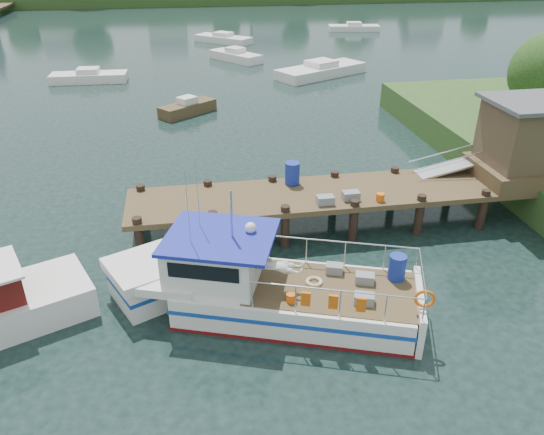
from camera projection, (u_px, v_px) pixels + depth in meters
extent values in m
plane|color=#172A27|center=(291.00, 227.00, 20.16)|extent=(160.00, 160.00, 0.00)
cylinder|color=#332114|center=(539.00, 121.00, 26.77)|extent=(0.50, 0.50, 3.05)
cube|color=#4D3C24|center=(344.00, 193.00, 19.85)|extent=(16.00, 3.00, 0.20)
cylinder|color=black|center=(140.00, 242.00, 17.90)|extent=(0.32, 0.32, 1.90)
cylinder|color=black|center=(143.00, 208.00, 20.16)|extent=(0.32, 0.32, 1.90)
cylinder|color=black|center=(214.00, 236.00, 18.27)|extent=(0.32, 0.32, 1.90)
cylinder|color=black|center=(209.00, 203.00, 20.53)|extent=(0.32, 0.32, 1.90)
cylinder|color=black|center=(285.00, 230.00, 18.65)|extent=(0.32, 0.32, 1.90)
cylinder|color=black|center=(272.00, 198.00, 20.91)|extent=(0.32, 0.32, 1.90)
cylinder|color=black|center=(353.00, 224.00, 19.03)|extent=(0.32, 0.32, 1.90)
cylinder|color=black|center=(334.00, 194.00, 21.29)|extent=(0.32, 0.32, 1.90)
cylinder|color=black|center=(419.00, 219.00, 19.40)|extent=(0.32, 0.32, 1.90)
cylinder|color=black|center=(393.00, 189.00, 21.66)|extent=(0.32, 0.32, 1.90)
cylinder|color=black|center=(482.00, 213.00, 19.78)|extent=(0.32, 0.32, 1.90)
cylinder|color=black|center=(450.00, 185.00, 22.04)|extent=(0.32, 0.32, 1.90)
cylinder|color=black|center=(543.00, 208.00, 20.16)|extent=(0.32, 0.32, 1.90)
cylinder|color=black|center=(505.00, 181.00, 22.42)|extent=(0.32, 0.32, 1.90)
cube|color=#4D3C24|center=(517.00, 170.00, 20.72)|extent=(3.20, 3.00, 0.60)
cube|color=#4A3B29|center=(525.00, 136.00, 20.06)|extent=(2.60, 2.60, 2.40)
cube|color=#47474C|center=(533.00, 102.00, 19.45)|extent=(3.00, 3.00, 0.15)
cube|color=#A5A8AD|center=(451.00, 167.00, 21.18)|extent=(3.34, 0.90, 0.79)
cylinder|color=silver|center=(458.00, 159.00, 20.59)|extent=(3.34, 0.05, 0.76)
cylinder|color=silver|center=(449.00, 151.00, 21.29)|extent=(3.34, 0.05, 0.76)
cube|color=slate|center=(325.00, 200.00, 18.71)|extent=(0.60, 0.40, 0.30)
cube|color=slate|center=(351.00, 195.00, 19.03)|extent=(0.60, 0.40, 0.30)
cylinder|color=#D8570C|center=(380.00, 197.00, 18.93)|extent=(0.30, 0.30, 0.28)
cylinder|color=navy|center=(292.00, 173.00, 20.11)|extent=(0.56, 0.56, 0.85)
cube|color=silver|center=(294.00, 300.00, 15.31)|extent=(7.16, 4.74, 1.02)
cube|color=silver|center=(149.00, 284.00, 15.98)|extent=(2.51, 2.51, 1.02)
cube|color=silver|center=(146.00, 267.00, 15.67)|extent=(2.78, 2.72, 0.31)
cube|color=silver|center=(175.00, 270.00, 15.55)|extent=(2.52, 2.98, 0.27)
cube|color=#133D99|center=(294.00, 296.00, 15.25)|extent=(7.26, 4.81, 0.12)
cube|color=#133D99|center=(148.00, 281.00, 15.92)|extent=(2.55, 2.55, 0.12)
cube|color=#600D0F|center=(294.00, 313.00, 15.53)|extent=(7.25, 4.79, 0.12)
cube|color=#4D3C24|center=(332.00, 289.00, 14.91)|extent=(5.32, 3.87, 0.04)
cube|color=silver|center=(418.00, 310.00, 14.75)|extent=(1.06, 2.57, 1.20)
cube|color=silver|center=(215.00, 258.00, 15.10)|extent=(3.11, 3.01, 1.33)
cube|color=black|center=(203.00, 273.00, 13.97)|extent=(1.85, 0.69, 0.44)
cube|color=black|center=(225.00, 230.00, 15.99)|extent=(1.85, 0.69, 0.44)
cube|color=black|center=(172.00, 246.00, 15.17)|extent=(0.57, 1.52, 0.44)
cube|color=#1923A0|center=(220.00, 237.00, 14.74)|extent=(3.71, 3.44, 0.11)
cylinder|color=silver|center=(231.00, 214.00, 14.34)|extent=(0.09, 0.09, 1.42)
cylinder|color=silver|center=(188.00, 207.00, 13.94)|extent=(0.03, 0.03, 2.13)
cylinder|color=silver|center=(197.00, 192.00, 14.71)|extent=(0.03, 0.03, 2.13)
sphere|color=silver|center=(251.00, 228.00, 14.85)|extent=(0.41, 0.41, 0.32)
cylinder|color=silver|center=(336.00, 290.00, 13.43)|extent=(4.19, 1.53, 0.04)
cylinder|color=silver|center=(341.00, 242.00, 15.56)|extent=(4.19, 1.53, 0.04)
cylinder|color=silver|center=(423.00, 272.00, 14.16)|extent=(0.86, 2.31, 0.04)
cylinder|color=silver|center=(252.00, 295.00, 13.95)|extent=(0.05, 0.05, 0.84)
cylinder|color=silver|center=(269.00, 247.00, 16.08)|extent=(0.05, 0.05, 0.84)
cylinder|color=silver|center=(296.00, 300.00, 13.78)|extent=(0.05, 0.05, 0.84)
cylinder|color=silver|center=(306.00, 251.00, 15.91)|extent=(0.05, 0.05, 0.84)
cylinder|color=silver|center=(340.00, 304.00, 13.61)|extent=(0.05, 0.05, 0.84)
cylinder|color=silver|center=(345.00, 254.00, 15.74)|extent=(0.05, 0.05, 0.84)
cylinder|color=silver|center=(386.00, 309.00, 13.43)|extent=(0.05, 0.05, 0.84)
cylinder|color=silver|center=(384.00, 258.00, 15.56)|extent=(0.05, 0.05, 0.84)
cylinder|color=silver|center=(423.00, 313.00, 13.29)|extent=(0.05, 0.05, 0.84)
cylinder|color=silver|center=(417.00, 261.00, 15.42)|extent=(0.05, 0.05, 0.84)
cube|color=slate|center=(364.00, 299.00, 14.24)|extent=(0.62, 0.51, 0.28)
cube|color=slate|center=(365.00, 278.00, 15.09)|extent=(0.62, 0.51, 0.28)
cube|color=slate|center=(334.00, 269.00, 15.53)|extent=(0.57, 0.48, 0.28)
cylinder|color=navy|center=(397.00, 268.00, 15.15)|extent=(0.63, 0.63, 0.78)
cylinder|color=#D8570C|center=(291.00, 298.00, 14.31)|extent=(0.34, 0.34, 0.27)
torus|color=#BFB28C|center=(314.00, 282.00, 15.12)|extent=(0.63, 0.63, 0.11)
torus|color=#D8570C|center=(425.00, 299.00, 13.70)|extent=(0.55, 0.27, 0.55)
cube|color=#D8570C|center=(306.00, 299.00, 13.69)|extent=(0.26, 0.17, 0.40)
cube|color=#D8570C|center=(333.00, 302.00, 13.59)|extent=(0.26, 0.17, 0.40)
cube|color=#D8570C|center=(361.00, 305.00, 13.48)|extent=(0.26, 0.17, 0.40)
imported|color=silver|center=(275.00, 266.00, 14.55)|extent=(0.54, 0.66, 1.56)
cube|color=#4D3C24|center=(188.00, 109.00, 32.81)|extent=(3.70, 3.26, 0.68)
cube|color=silver|center=(187.00, 100.00, 32.57)|extent=(1.36, 1.34, 0.44)
cube|color=silver|center=(354.00, 28.00, 61.54)|extent=(6.05, 2.86, 0.63)
cube|color=silver|center=(354.00, 24.00, 61.31)|extent=(1.82, 1.63, 0.40)
cube|color=silver|center=(89.00, 77.00, 40.07)|extent=(5.66, 2.12, 0.65)
cube|color=silver|center=(88.00, 71.00, 39.84)|extent=(1.62, 1.40, 0.42)
cube|color=silver|center=(236.00, 57.00, 46.79)|extent=(4.50, 5.25, 0.73)
cube|color=silver|center=(235.00, 50.00, 46.53)|extent=(1.87, 1.91, 0.47)
cube|color=silver|center=(321.00, 71.00, 41.76)|extent=(7.88, 5.85, 0.76)
cube|color=silver|center=(321.00, 64.00, 41.49)|extent=(2.73, 2.60, 0.49)
cube|color=silver|center=(223.00, 39.00, 54.80)|extent=(5.94, 5.64, 0.66)
cube|color=silver|center=(223.00, 34.00, 54.56)|extent=(2.26, 2.24, 0.42)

